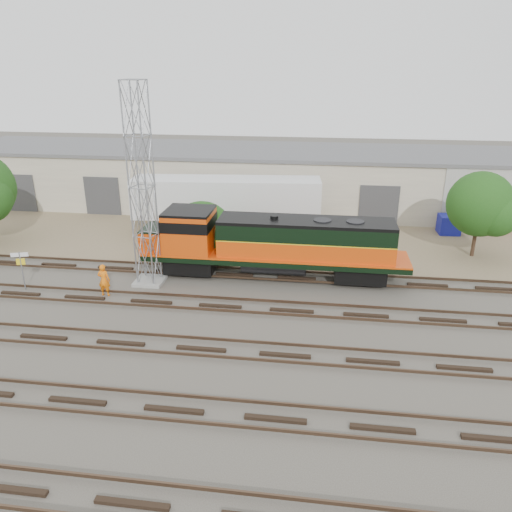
# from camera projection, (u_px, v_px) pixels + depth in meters

# --- Properties ---
(ground) EXTENTS (140.00, 140.00, 0.00)m
(ground) POSITION_uv_depth(u_px,v_px,m) (215.00, 320.00, 26.49)
(ground) COLOR #47423A
(ground) RESTS_ON ground
(dirt_strip) EXTENTS (80.00, 16.00, 0.02)m
(dirt_strip) POSITION_uv_depth(u_px,v_px,m) (254.00, 231.00, 40.33)
(dirt_strip) COLOR #726047
(dirt_strip) RESTS_ON ground
(tracks) EXTENTS (80.00, 20.40, 0.28)m
(tracks) POSITION_uv_depth(u_px,v_px,m) (201.00, 349.00, 23.69)
(tracks) COLOR black
(tracks) RESTS_ON ground
(warehouse) EXTENTS (58.40, 10.40, 5.30)m
(warehouse) POSITION_uv_depth(u_px,v_px,m) (266.00, 178.00, 46.73)
(warehouse) COLOR beige
(warehouse) RESTS_ON ground
(locomotive) EXTENTS (16.58, 2.91, 3.99)m
(locomotive) POSITION_uv_depth(u_px,v_px,m) (269.00, 243.00, 30.91)
(locomotive) COLOR black
(locomotive) RESTS_ON tracks
(signal_tower) EXTENTS (1.76, 1.76, 11.92)m
(signal_tower) POSITION_uv_depth(u_px,v_px,m) (142.00, 191.00, 28.91)
(signal_tower) COLOR gray
(signal_tower) RESTS_ON ground
(sign_post) EXTENTS (0.96, 0.31, 2.42)m
(sign_post) POSITION_uv_depth(u_px,v_px,m) (21.00, 264.00, 29.42)
(sign_post) COLOR gray
(sign_post) RESTS_ON ground
(worker) EXTENTS (0.72, 0.47, 1.96)m
(worker) POSITION_uv_depth(u_px,v_px,m) (104.00, 280.00, 28.95)
(worker) COLOR orange
(worker) RESTS_ON ground
(semi_trailer) EXTENTS (14.71, 4.15, 4.46)m
(semi_trailer) POSITION_uv_depth(u_px,v_px,m) (231.00, 200.00, 38.77)
(semi_trailer) COLOR silver
(semi_trailer) RESTS_ON ground
(dumpster_blue) EXTENTS (1.66, 1.57, 1.50)m
(dumpster_blue) POSITION_uv_depth(u_px,v_px,m) (449.00, 225.00, 39.57)
(dumpster_blue) COLOR navy
(dumpster_blue) RESTS_ON ground
(dumpster_red) EXTENTS (1.94, 1.88, 1.40)m
(dumpster_red) POSITION_uv_depth(u_px,v_px,m) (494.00, 223.00, 40.17)
(dumpster_red) COLOR maroon
(dumpster_red) RESTS_ON ground
(tree_mid) EXTENTS (4.60, 4.38, 4.38)m
(tree_mid) POSITION_uv_depth(u_px,v_px,m) (205.00, 236.00, 33.74)
(tree_mid) COLOR #382619
(tree_mid) RESTS_ON ground
(tree_east) EXTENTS (4.67, 4.45, 6.00)m
(tree_east) POSITION_uv_depth(u_px,v_px,m) (484.00, 207.00, 33.75)
(tree_east) COLOR #382619
(tree_east) RESTS_ON ground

